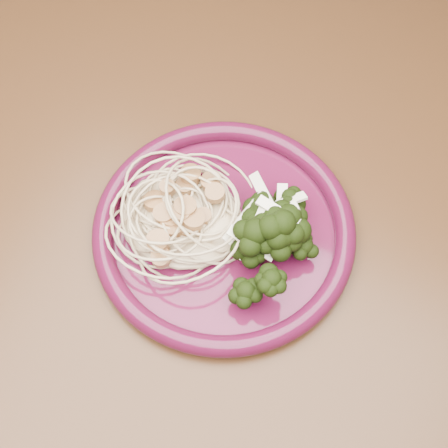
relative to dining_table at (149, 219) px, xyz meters
name	(u,v)px	position (x,y,z in m)	size (l,w,h in m)	color
dining_table	(149,219)	(0.00, 0.00, 0.00)	(1.20, 0.80, 0.75)	#472814
dinner_plate	(224,230)	(0.11, -0.02, 0.11)	(0.29, 0.29, 0.02)	#4C0E29
spaghetti_pile	(181,214)	(0.07, -0.03, 0.12)	(0.12, 0.10, 0.03)	#CCB78F
scallop_cluster	(179,197)	(0.07, -0.03, 0.15)	(0.11, 0.11, 0.04)	#AC7B48
broccoli_pile	(279,233)	(0.16, -0.01, 0.13)	(0.08, 0.13, 0.05)	black
onion_garnish	(281,217)	(0.16, -0.01, 0.16)	(0.06, 0.08, 0.05)	white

